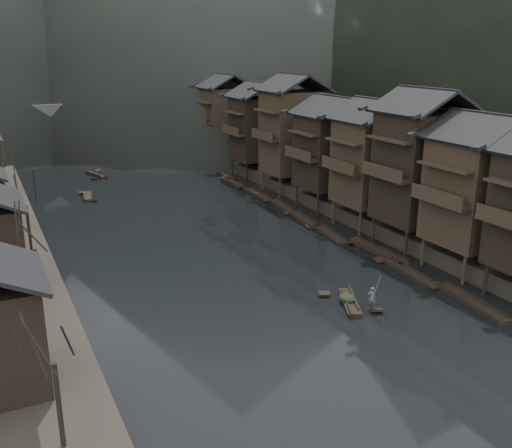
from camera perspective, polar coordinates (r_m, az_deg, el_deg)
water at (r=43.57m, az=3.32°, el=-7.78°), size 300.00×300.00×0.00m
right_bank at (r=93.81m, az=10.04°, el=6.32°), size 40.00×200.00×1.80m
stilt_houses at (r=65.81m, az=8.34°, el=8.78°), size 9.00×67.60×15.41m
bare_trees at (r=45.75m, az=-21.90°, el=0.46°), size 3.58×43.68×7.16m
moored_sampans at (r=71.01m, az=1.18°, el=2.46°), size 3.21×75.23×0.47m
midriver_boats at (r=82.51m, az=-16.03°, el=3.90°), size 5.61×17.89×0.44m
stone_bridge at (r=108.83m, az=-15.84°, el=9.69°), size 40.00×6.00×9.00m
hero_sampan at (r=43.61m, az=9.35°, el=-7.68°), size 2.93×4.97×0.44m
cargo_heap at (r=43.48m, az=9.12°, el=-6.92°), size 1.12×1.47×0.67m
boatman at (r=42.42m, az=11.52°, el=-6.95°), size 0.74×0.70×1.70m
bamboo_pole at (r=41.49m, az=11.97°, el=-3.42°), size 0.91×2.23×3.81m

